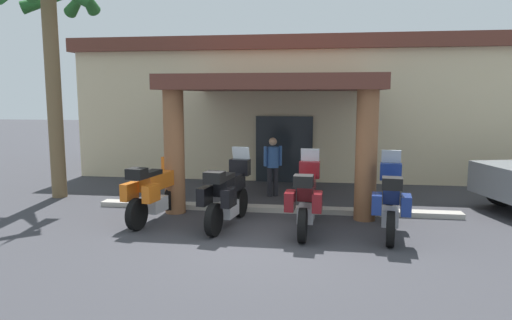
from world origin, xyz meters
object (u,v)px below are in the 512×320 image
Objects in this scene: motel_building at (292,106)px; motorcycle_blue at (391,200)px; motorcycle_black at (227,194)px; motorcycle_maroon at (306,198)px; motorcycle_orange at (155,190)px; palm_tree_roadside at (52,32)px; pedestrian at (273,163)px.

motel_building is 9.21m from motorcycle_blue.
motorcycle_maroon is (1.66, -0.14, 0.00)m from motorcycle_black.
motorcycle_orange is 0.36× the size of palm_tree_roadside.
palm_tree_roadside is at bearing 76.67° from motorcycle_black.
motel_building is 6.51× the size of motorcycle_blue.
motorcycle_maroon is 8.03m from palm_tree_roadside.
motorcycle_orange is at bearing -29.69° from palm_tree_roadside.
motorcycle_black is at bearing -38.97° from pedestrian.
motel_building is 2.37× the size of palm_tree_roadside.
motorcycle_black is 1.36× the size of pedestrian.
motel_building is 6.50× the size of motorcycle_maroon.
pedestrian is (2.28, 2.90, 0.23)m from motorcycle_orange.
motorcycle_black is 6.64m from palm_tree_roadside.
motel_building is at bearing 4.42° from motorcycle_black.
palm_tree_roadside is at bearing -108.23° from pedestrian.
motorcycle_black is 0.99× the size of motorcycle_maroon.
pedestrian is at bearing -27.96° from motorcycle_orange.
motel_building reaches higher than motorcycle_orange.
motorcycle_black is at bearing 87.72° from motorcycle_maroon.
motel_building is at bearing -5.85° from motorcycle_orange.
motorcycle_blue is 9.46m from palm_tree_roadside.
motorcycle_blue is at bearing -83.55° from motorcycle_orange.
motorcycle_orange is 3.33m from motorcycle_maroon.
motorcycle_orange is 1.67m from motorcycle_black.
motorcycle_orange is 4.98m from motorcycle_blue.
pedestrian reaches higher than motorcycle_maroon.
motorcycle_blue is at bearing -15.21° from palm_tree_roadside.
palm_tree_roadside is at bearing -132.18° from motel_building.
pedestrian reaches higher than motorcycle_black.
motel_building is at bearing 8.54° from motorcycle_maroon.
palm_tree_roadside is (-6.75, 2.28, 3.70)m from motorcycle_maroon.
motel_building is 8.91m from palm_tree_roadside.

